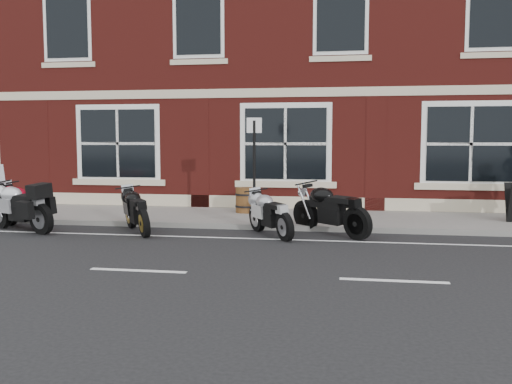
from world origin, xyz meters
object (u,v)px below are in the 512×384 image
moto_naked_black (330,208)px  parking_sign (254,163)px  moto_sport_black (138,209)px  barrel_planter (246,200)px  moto_sport_silver (271,212)px  moto_touring_silver (19,204)px  moto_sport_red (24,205)px

moto_naked_black → parking_sign: 2.09m
moto_sport_black → barrel_planter: 3.51m
barrel_planter → moto_naked_black: bearing=-47.1°
barrel_planter → parking_sign: parking_sign is taller
moto_sport_silver → moto_naked_black: (1.27, 0.37, 0.08)m
moto_touring_silver → barrel_planter: 5.69m
moto_touring_silver → moto_sport_silver: 5.80m
moto_sport_black → moto_sport_red: bearing=144.6°
barrel_planter → moto_sport_silver: bearing=-69.6°
moto_naked_black → barrel_planter: 3.44m
moto_touring_silver → barrel_planter: bearing=-31.5°
moto_sport_black → parking_sign: size_ratio=0.72×
moto_sport_red → parking_sign: bearing=-49.8°
moto_sport_red → barrel_planter: size_ratio=2.87×
moto_sport_silver → parking_sign: bearing=85.8°
barrel_planter → parking_sign: bearing=-74.3°
moto_sport_silver → moto_naked_black: 1.32m
moto_sport_red → barrel_planter: bearing=-28.2°
parking_sign → moto_sport_red: bearing=178.7°
moto_sport_black → moto_naked_black: moto_naked_black is taller
moto_naked_black → parking_sign: size_ratio=0.72×
moto_naked_black → parking_sign: parking_sign is taller
moto_sport_red → moto_naked_black: size_ratio=1.08×
moto_sport_red → moto_sport_black: bearing=-60.6°
moto_sport_silver → moto_naked_black: bearing=-17.6°
moto_naked_black → moto_sport_silver: bearing=149.8°
moto_sport_red → moto_touring_silver: bearing=-133.6°
barrel_planter → moto_sport_red: bearing=-149.7°
moto_sport_red → moto_naked_black: (7.16, 0.30, 0.04)m
barrel_planter → parking_sign: 2.33m
barrel_planter → parking_sign: size_ratio=0.27×
moto_sport_red → moto_sport_black: (2.86, -0.10, -0.03)m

